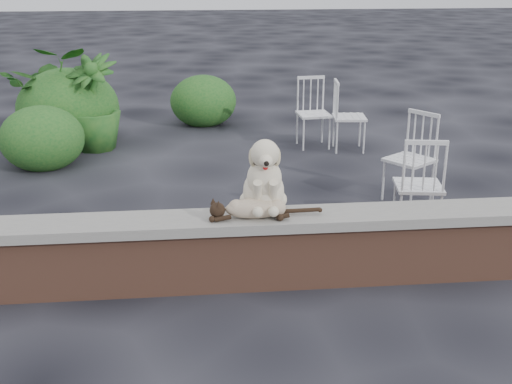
{
  "coord_description": "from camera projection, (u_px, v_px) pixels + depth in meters",
  "views": [
    {
      "loc": [
        -0.99,
        -4.53,
        2.42
      ],
      "look_at": [
        -0.52,
        0.2,
        0.7
      ],
      "focal_mm": 45.0,
      "sensor_mm": 36.0,
      "label": 1
    }
  ],
  "objects": [
    {
      "name": "shrubbery",
      "position": [
        96.0,
        113.0,
        8.87
      ],
      "size": [
        3.09,
        2.97,
        1.1
      ],
      "color": "#164F1D",
      "rests_on": "ground"
    },
    {
      "name": "potted_plant_a",
      "position": [
        53.0,
        94.0,
        8.82
      ],
      "size": [
        1.32,
        1.17,
        1.37
      ],
      "primitive_type": "imported",
      "rotation": [
        0.0,
        0.0,
        0.09
      ],
      "color": "#164F1D",
      "rests_on": "ground"
    },
    {
      "name": "potted_plant_b",
      "position": [
        93.0,
        103.0,
        8.52
      ],
      "size": [
        0.96,
        0.96,
        1.27
      ],
      "primitive_type": "imported",
      "rotation": [
        0.0,
        0.0,
        -0.48
      ],
      "color": "#164F1D",
      "rests_on": "ground"
    },
    {
      "name": "chair_b",
      "position": [
        314.0,
        113.0,
        8.69
      ],
      "size": [
        0.6,
        0.6,
        0.94
      ],
      "primitive_type": null,
      "rotation": [
        0.0,
        0.0,
        0.08
      ],
      "color": "white",
      "rests_on": "ground"
    },
    {
      "name": "chair_e",
      "position": [
        349.0,
        116.0,
        8.53
      ],
      "size": [
        0.61,
        0.61,
        0.94
      ],
      "primitive_type": null,
      "rotation": [
        0.0,
        0.0,
        1.47
      ],
      "color": "white",
      "rests_on": "ground"
    },
    {
      "name": "ground",
      "position": [
        322.0,
        280.0,
        5.15
      ],
      "size": [
        60.0,
        60.0,
        0.0
      ],
      "primitive_type": "plane",
      "color": "black",
      "rests_on": "ground"
    },
    {
      "name": "dog",
      "position": [
        264.0,
        173.0,
        4.91
      ],
      "size": [
        0.43,
        0.55,
        0.62
      ],
      "primitive_type": null,
      "rotation": [
        0.0,
        0.0,
        -0.04
      ],
      "color": "beige",
      "rests_on": "capstone"
    },
    {
      "name": "chair_c",
      "position": [
        419.0,
        184.0,
        5.93
      ],
      "size": [
        0.64,
        0.64,
        0.94
      ],
      "primitive_type": null,
      "rotation": [
        0.0,
        0.0,
        2.98
      ],
      "color": "white",
      "rests_on": "ground"
    },
    {
      "name": "cat",
      "position": [
        255.0,
        207.0,
        4.83
      ],
      "size": [
        1.03,
        0.29,
        0.17
      ],
      "primitive_type": null,
      "rotation": [
        0.0,
        0.0,
        -0.04
      ],
      "color": "tan",
      "rests_on": "capstone"
    },
    {
      "name": "brick_wall",
      "position": [
        323.0,
        252.0,
        5.07
      ],
      "size": [
        6.0,
        0.3,
        0.5
      ],
      "primitive_type": "cube",
      "color": "brown",
      "rests_on": "ground"
    },
    {
      "name": "capstone",
      "position": [
        325.0,
        218.0,
        4.97
      ],
      "size": [
        6.2,
        0.4,
        0.08
      ],
      "primitive_type": "cube",
      "color": "slate",
      "rests_on": "brick_wall"
    },
    {
      "name": "chair_d",
      "position": [
        410.0,
        158.0,
        6.71
      ],
      "size": [
        0.78,
        0.78,
        0.94
      ],
      "primitive_type": null,
      "rotation": [
        0.0,
        0.0,
        -0.95
      ],
      "color": "white",
      "rests_on": "ground"
    }
  ]
}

